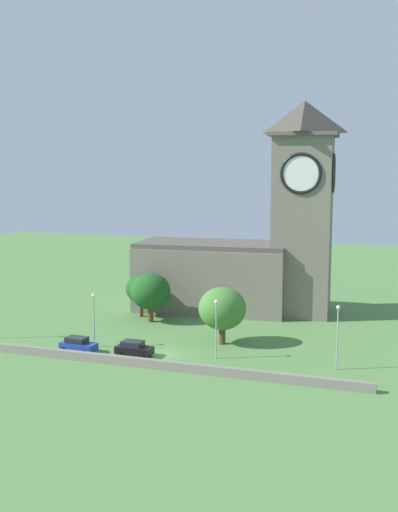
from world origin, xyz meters
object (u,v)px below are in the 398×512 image
object	(u,v)px
streetlamp_west_mid	(94,311)
tree_churchyard	(222,309)
car_black	(134,349)
car_blue	(78,345)
church	(252,246)
tree_riverside_west	(150,291)
streetlamp_central	(216,319)
streetlamp_east_mid	(338,327)
tree_by_tower	(141,289)

from	to	relation	value
streetlamp_west_mid	tree_churchyard	distance (m)	15.43
car_black	car_blue	bearing A→B (deg)	-173.80
church	tree_churchyard	bearing A→B (deg)	-87.11
church	tree_riverside_west	world-z (taller)	church
streetlamp_central	tree_churchyard	xyz separation A→B (m)	(-1.06, 5.87, -0.13)
tree_churchyard	streetlamp_west_mid	bearing A→B (deg)	-156.38
streetlamp_east_mid	tree_by_tower	size ratio (longest dim) A/B	1.15
car_blue	tree_churchyard	distance (m)	17.63
streetlamp_west_mid	streetlamp_central	size ratio (longest dim) A/B	0.96
church	car_blue	distance (m)	31.82
car_black	streetlamp_west_mid	bearing A→B (deg)	162.74
car_black	streetlamp_east_mid	bearing A→B (deg)	6.69
church	tree_churchyard	world-z (taller)	church
car_black	tree_churchyard	size ratio (longest dim) A/B	0.61
tree_by_tower	tree_riverside_west	xyz separation A→B (m)	(2.56, -2.49, 0.24)
church	streetlamp_central	distance (m)	24.90
streetlamp_west_mid	church	bearing A→B (deg)	61.71
tree_churchyard	tree_riverside_west	size ratio (longest dim) A/B	1.02
tree_by_tower	tree_churchyard	xyz separation A→B (m)	(15.23, -9.89, 0.32)
church	car_blue	size ratio (longest dim) A/B	6.91
car_blue	streetlamp_west_mid	bearing A→B (deg)	74.20
car_black	streetlamp_central	distance (m)	10.08
tree_churchyard	tree_by_tower	bearing A→B (deg)	146.99
car_blue	tree_riverside_west	bearing A→B (deg)	82.21
streetlamp_west_mid	car_blue	bearing A→B (deg)	-105.80
tree_churchyard	car_blue	bearing A→B (deg)	-149.39
streetlamp_central	tree_riverside_west	size ratio (longest dim) A/B	0.98
church	car_black	size ratio (longest dim) A/B	7.15
streetlamp_central	streetlamp_east_mid	distance (m)	13.32
car_black	streetlamp_east_mid	xyz separation A→B (m)	(22.46, 2.64, 3.78)
car_blue	streetlamp_west_mid	distance (m)	4.41
car_black	tree_churchyard	world-z (taller)	tree_churchyard
tree_by_tower	tree_riverside_west	distance (m)	3.58
car_black	streetlamp_west_mid	distance (m)	7.23
church	streetlamp_east_mid	world-z (taller)	church
car_blue	streetlamp_east_mid	bearing A→B (deg)	6.58
streetlamp_east_mid	tree_churchyard	size ratio (longest dim) A/B	0.99
car_black	tree_churchyard	bearing A→B (deg)	44.92
streetlamp_east_mid	tree_by_tower	xyz separation A→B (m)	(-29.60, 15.32, -0.59)
car_blue	tree_churchyard	size ratio (longest dim) A/B	0.63
church	tree_by_tower	bearing A→B (deg)	-149.36
tree_riverside_west	streetlamp_west_mid	bearing A→B (deg)	-96.20
streetlamp_central	tree_churchyard	bearing A→B (deg)	100.21
streetlamp_central	tree_by_tower	bearing A→B (deg)	135.93
streetlamp_west_mid	streetlamp_central	xyz separation A→B (m)	(15.19, 0.31, 0.15)
church	streetlamp_east_mid	bearing A→B (deg)	-57.26
car_black	streetlamp_east_mid	distance (m)	22.93
tree_churchyard	tree_riverside_west	distance (m)	14.67
streetlamp_west_mid	streetlamp_east_mid	size ratio (longest dim) A/B	0.93
car_black	tree_by_tower	xyz separation A→B (m)	(-7.14, 17.96, 3.19)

